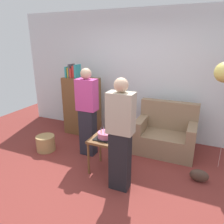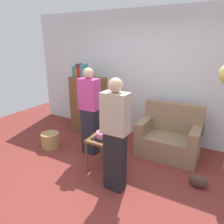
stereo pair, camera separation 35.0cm
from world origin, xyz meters
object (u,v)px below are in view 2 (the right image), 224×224
object	(u,v)px
birthday_cake	(104,135)
handbag	(198,181)
person_blowing_candles	(90,112)
couch	(169,137)
bookshelf	(88,104)
side_table	(104,143)
wicker_basket	(50,140)
person_holding_cake	(115,136)

from	to	relation	value
birthday_cake	handbag	size ratio (longest dim) A/B	1.14
birthday_cake	person_blowing_candles	xyz separation A→B (m)	(-0.54, 0.37, 0.20)
birthday_cake	couch	bearing A→B (deg)	53.42
bookshelf	person_blowing_candles	bearing A→B (deg)	-52.55
side_table	handbag	bearing A→B (deg)	11.31
couch	bookshelf	distance (m)	1.96
side_table	wicker_basket	world-z (taller)	side_table
side_table	person_holding_cake	distance (m)	0.60
side_table	wicker_basket	size ratio (longest dim) A/B	1.62
side_table	person_holding_cake	bearing A→B (deg)	-40.59
wicker_basket	handbag	bearing A→B (deg)	3.01
couch	side_table	world-z (taller)	couch
side_table	birthday_cake	bearing A→B (deg)	-172.39
bookshelf	person_holding_cake	world-z (taller)	person_holding_cake
person_blowing_candles	bookshelf	bearing A→B (deg)	129.11
birthday_cake	person_holding_cake	xyz separation A→B (m)	(0.37, -0.32, 0.20)
bookshelf	wicker_basket	distance (m)	1.17
birthday_cake	person_holding_cake	size ratio (longest dim) A/B	0.20
birthday_cake	person_blowing_candles	size ratio (longest dim) A/B	0.20
person_blowing_candles	person_holding_cake	size ratio (longest dim) A/B	1.00
couch	wicker_basket	size ratio (longest dim) A/B	3.06
couch	person_holding_cake	world-z (taller)	person_holding_cake
side_table	person_holding_cake	xyz separation A→B (m)	(0.37, -0.32, 0.34)
couch	person_holding_cake	bearing A→B (deg)	-106.51
side_table	birthday_cake	xyz separation A→B (m)	(-0.00, -0.00, 0.14)
bookshelf	side_table	bearing A→B (deg)	-45.38
side_table	person_blowing_candles	size ratio (longest dim) A/B	0.36
birthday_cake	handbag	xyz separation A→B (m)	(1.44, 0.29, -0.53)
person_blowing_candles	handbag	xyz separation A→B (m)	(1.98, -0.08, -0.73)
birthday_cake	bookshelf	bearing A→B (deg)	134.62
person_blowing_candles	wicker_basket	distance (m)	1.11
bookshelf	birthday_cake	world-z (taller)	bookshelf
couch	side_table	xyz separation A→B (m)	(-0.78, -1.05, 0.16)
couch	wicker_basket	xyz separation A→B (m)	(-2.16, -0.91, -0.19)
person_holding_cake	handbag	size ratio (longest dim) A/B	5.82
side_table	person_blowing_candles	xyz separation A→B (m)	(-0.54, 0.37, 0.34)
bookshelf	wicker_basket	xyz separation A→B (m)	(-0.23, -1.02, -0.53)
side_table	person_holding_cake	world-z (taller)	person_holding_cake
birthday_cake	person_holding_cake	bearing A→B (deg)	-40.59
couch	birthday_cake	world-z (taller)	couch
couch	birthday_cake	xyz separation A→B (m)	(-0.78, -1.05, 0.29)
birthday_cake	person_blowing_candles	distance (m)	0.68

